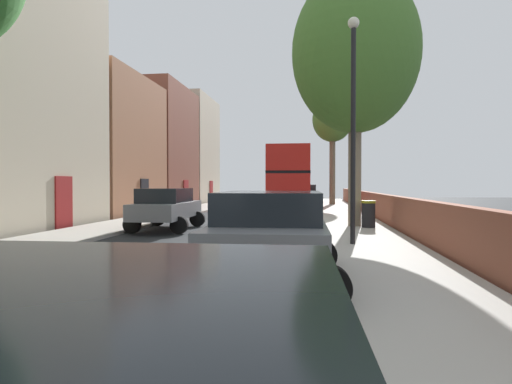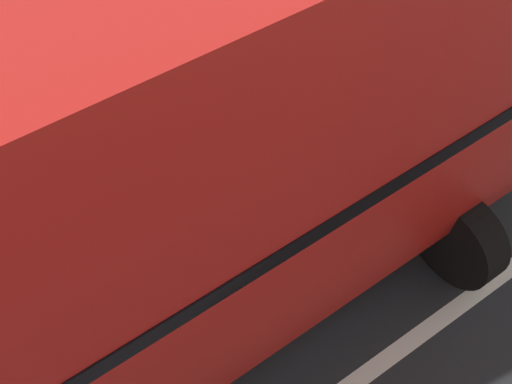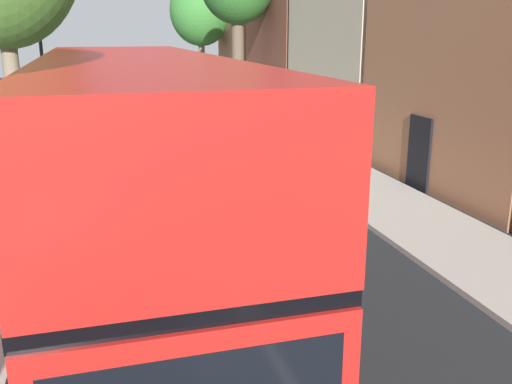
# 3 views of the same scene
# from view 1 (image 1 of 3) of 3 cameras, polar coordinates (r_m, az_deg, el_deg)

# --- Properties ---
(ground_plane) EXTENTS (84.00, 84.00, 0.00)m
(ground_plane) POSITION_cam_1_polar(r_m,az_deg,el_deg) (19.84, -1.61, -4.13)
(ground_plane) COLOR black
(road_centre_line) EXTENTS (0.16, 54.00, 0.01)m
(road_centre_line) POSITION_cam_1_polar(r_m,az_deg,el_deg) (19.84, -1.61, -4.11)
(road_centre_line) COLOR silver
(road_centre_line) RESTS_ON ground
(sidewalk_left) EXTENTS (2.60, 60.00, 0.12)m
(sidewalk_left) POSITION_cam_1_polar(r_m,az_deg,el_deg) (21.19, -14.83, -3.67)
(sidewalk_left) COLOR #B2ADA3
(sidewalk_left) RESTS_ON ground
(sidewalk_right) EXTENTS (2.60, 60.00, 0.12)m
(sidewalk_right) POSITION_cam_1_polar(r_m,az_deg,el_deg) (19.64, 12.67, -4.03)
(sidewalk_right) COLOR #B2ADA3
(sidewalk_right) RESTS_ON ground
(terraced_houses_left) EXTENTS (4.07, 47.68, 10.52)m
(terraced_houses_left) POSITION_cam_1_polar(r_m,az_deg,el_deg) (23.11, -23.04, 8.20)
(terraced_houses_left) COLOR #9E6647
(terraced_houses_left) RESTS_ON ground
(boundary_wall_right) EXTENTS (0.36, 54.00, 1.32)m
(boundary_wall_right) POSITION_cam_1_polar(r_m,az_deg,el_deg) (19.78, 17.16, -2.26)
(boundary_wall_right) COLOR brown
(boundary_wall_right) RESTS_ON ground
(double_decker_bus) EXTENTS (3.64, 10.20, 4.06)m
(double_decker_bus) POSITION_cam_1_polar(r_m,az_deg,el_deg) (28.95, 4.78, 2.16)
(double_decker_bus) COLOR red
(double_decker_bus) RESTS_ON ground
(parked_car_grey_right_0) EXTENTS (2.55, 4.56, 1.66)m
(parked_car_grey_right_0) POSITION_cam_1_polar(r_m,az_deg,el_deg) (7.54, 2.16, -5.35)
(parked_car_grey_right_0) COLOR slate
(parked_car_grey_right_0) RESTS_ON ground
(parked_car_grey_left_1) EXTENTS (2.50, 4.55, 1.63)m
(parked_car_grey_left_1) POSITION_cam_1_polar(r_m,az_deg,el_deg) (17.08, -11.82, -1.86)
(parked_car_grey_left_1) COLOR slate
(parked_car_grey_left_1) RESTS_ON ground
(parked_car_red_right_3) EXTENTS (2.54, 4.35, 1.74)m
(parked_car_red_right_3) POSITION_cam_1_polar(r_m,az_deg,el_deg) (39.27, 6.74, -0.13)
(parked_car_red_right_3) COLOR #AD1919
(parked_car_red_right_3) RESTS_ON ground
(street_tree_right_1) EXTENTS (3.31, 3.31, 8.87)m
(street_tree_right_1) POSITION_cam_1_polar(r_m,az_deg,el_deg) (36.33, 10.16, 9.30)
(street_tree_right_1) COLOR brown
(street_tree_right_1) RESTS_ON sidewalk_right
(street_tree_right_3) EXTENTS (5.02, 5.02, 10.11)m
(street_tree_right_3) POSITION_cam_1_polar(r_m,az_deg,el_deg) (18.27, 13.09, 17.58)
(street_tree_right_3) COLOR #7A6B56
(street_tree_right_3) RESTS_ON sidewalk_right
(lamppost_right) EXTENTS (0.32, 0.32, 6.31)m
(lamppost_right) POSITION_cam_1_polar(r_m,az_deg,el_deg) (12.41, 12.83, 10.37)
(lamppost_right) COLOR black
(lamppost_right) RESTS_ON sidewalk_right
(litter_bin_right) EXTENTS (0.55, 0.55, 1.04)m
(litter_bin_right) POSITION_cam_1_polar(r_m,az_deg,el_deg) (17.06, 14.76, -2.84)
(litter_bin_right) COLOR black
(litter_bin_right) RESTS_ON sidewalk_right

